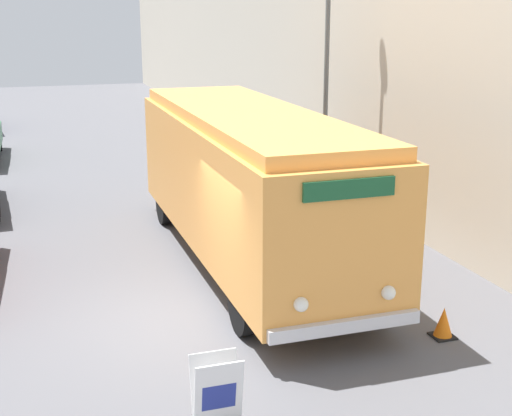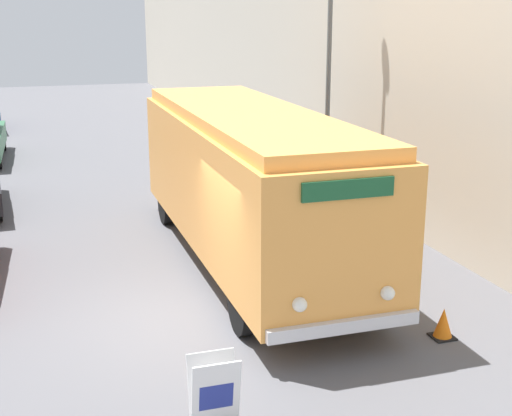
{
  "view_description": "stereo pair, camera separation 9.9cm",
  "coord_description": "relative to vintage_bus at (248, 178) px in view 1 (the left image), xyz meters",
  "views": [
    {
      "loc": [
        -2.29,
        -10.98,
        5.11
      ],
      "look_at": [
        1.37,
        0.12,
        1.83
      ],
      "focal_mm": 50.0,
      "sensor_mm": 36.0,
      "label": 1
    },
    {
      "loc": [
        -2.19,
        -11.01,
        5.11
      ],
      "look_at": [
        1.37,
        0.12,
        1.83
      ],
      "focal_mm": 50.0,
      "sensor_mm": 36.0,
      "label": 2
    }
  ],
  "objects": [
    {
      "name": "traffic_cone",
      "position": [
        1.89,
        -4.38,
        -1.55
      ],
      "size": [
        0.36,
        0.36,
        0.51
      ],
      "color": "black",
      "rests_on": "ground_plane"
    },
    {
      "name": "ground_plane",
      "position": [
        -1.97,
        -2.43,
        -1.79
      ],
      "size": [
        80.0,
        80.0,
        0.0
      ],
      "primitive_type": "plane",
      "color": "#56565B"
    },
    {
      "name": "streetlamp",
      "position": [
        3.04,
        3.11,
        3.08
      ],
      "size": [
        0.36,
        0.36,
        7.71
      ],
      "color": "#595E60",
      "rests_on": "ground_plane"
    },
    {
      "name": "sign_board",
      "position": [
        -2.26,
        -5.8,
        -1.3
      ],
      "size": [
        0.61,
        0.38,
        1.01
      ],
      "color": "gray",
      "rests_on": "ground_plane"
    },
    {
      "name": "vintage_bus",
      "position": [
        0.0,
        0.0,
        0.0
      ],
      "size": [
        2.54,
        9.44,
        3.17
      ],
      "color": "black",
      "rests_on": "ground_plane"
    },
    {
      "name": "building_wall_right",
      "position": [
        4.25,
        7.57,
        2.53
      ],
      "size": [
        0.3,
        60.0,
        8.64
      ],
      "color": "beige",
      "rests_on": "ground_plane"
    }
  ]
}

